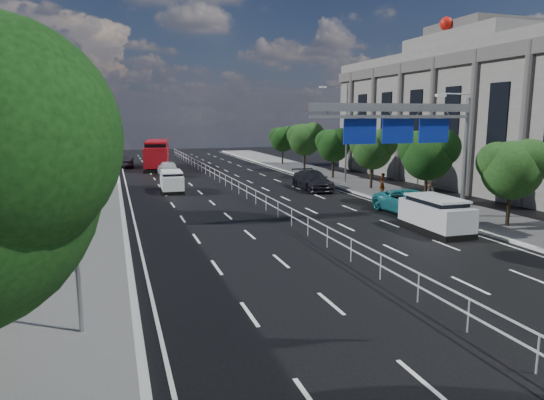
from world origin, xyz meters
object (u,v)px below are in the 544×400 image
white_minivan (172,182)px  pedestrian_b (430,184)px  overhead_gantry (411,125)px  red_bus (157,154)px  parked_car_teal (410,202)px  toilet_sign (57,236)px  silver_minivan (436,214)px  pedestrian_a (382,184)px  near_car_silver (168,168)px  parked_car_dark (313,180)px  near_car_dark (127,162)px

white_minivan → pedestrian_b: pedestrian_b is taller
overhead_gantry → red_bus: overhead_gantry is taller
parked_car_teal → overhead_gantry: bearing=-133.0°
toilet_sign → silver_minivan: toilet_sign is taller
white_minivan → pedestrian_a: (15.28, -7.27, 0.12)m
white_minivan → pedestrian_a: bearing=-23.1°
near_car_silver → parked_car_dark: (10.51, -13.83, 0.02)m
white_minivan → parked_car_teal: bearing=-44.6°
near_car_dark → white_minivan: bearing=100.3°
silver_minivan → pedestrian_a: silver_minivan is taller
silver_minivan → pedestrian_b: bearing=57.2°
white_minivan → red_bus: red_bus is taller
overhead_gantry → near_car_dark: bearing=111.2°
near_car_dark → silver_minivan: 42.49m
pedestrian_b → overhead_gantry: bearing=81.6°
white_minivan → pedestrian_a: pedestrian_a is taller
white_minivan → silver_minivan: (11.81, -18.56, 0.08)m
near_car_dark → parked_car_dark: size_ratio=0.75×
near_car_dark → silver_minivan: silver_minivan is taller
near_car_silver → overhead_gantry: bearing=111.7°
toilet_sign → white_minivan: 26.91m
white_minivan → pedestrian_b: 20.45m
overhead_gantry → pedestrian_a: overhead_gantry is taller
toilet_sign → overhead_gantry: overhead_gantry is taller
red_bus → overhead_gantry: bearing=-65.2°
white_minivan → near_car_dark: (-2.83, 21.33, -0.16)m
near_car_dark → pedestrian_b: bearing=127.4°
overhead_gantry → pedestrian_b: 10.54m
overhead_gantry → near_car_dark: 40.42m
red_bus → white_minivan: bearing=-84.4°
silver_minivan → red_bus: bearing=108.4°
near_car_silver → toilet_sign: bearing=79.7°
near_car_dark → red_bus: bearing=150.7°
silver_minivan → parked_car_dark: size_ratio=0.83×
near_car_dark → pedestrian_b: (21.08, -30.54, 0.41)m
near_car_silver → pedestrian_b: pedestrian_b is taller
near_car_silver → pedestrian_b: 26.81m
parked_car_dark → pedestrian_b: bearing=-42.1°
parked_car_teal → parked_car_dark: parked_car_dark is taller
near_car_dark → pedestrian_a: (18.11, -28.60, 0.28)m
white_minivan → red_bus: 19.23m
toilet_sign → parked_car_dark: (17.45, 23.54, -2.14)m
silver_minivan → parked_car_teal: (1.41, 4.42, -0.17)m
overhead_gantry → near_car_silver: (-10.75, 27.32, -4.82)m
red_bus → pedestrian_b: 33.49m
toilet_sign → pedestrian_a: bearing=41.5°
near_car_dark → pedestrian_a: pedestrian_a is taller
near_car_dark → overhead_gantry: bearing=113.9°
white_minivan → overhead_gantry: bearing=-51.7°
toilet_sign → near_car_dark: toilet_sign is taller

